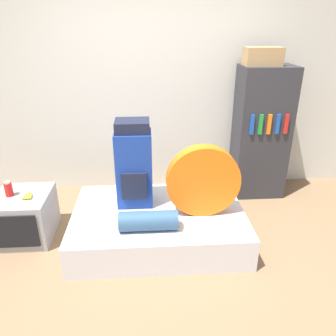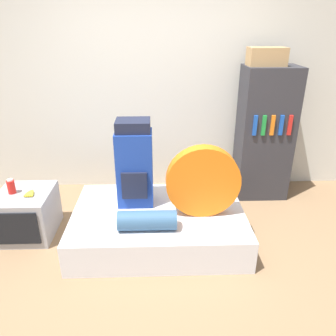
% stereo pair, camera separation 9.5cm
% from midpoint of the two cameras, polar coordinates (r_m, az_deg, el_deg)
% --- Properties ---
extents(ground_plane, '(16.00, 16.00, 0.00)m').
position_cam_midpoint_polar(ground_plane, '(3.01, -2.75, -17.45)').
color(ground_plane, '#846647').
extents(wall_back, '(8.00, 0.05, 2.60)m').
position_cam_midpoint_polar(wall_back, '(4.04, -3.73, 14.15)').
color(wall_back, silver).
rests_on(wall_back, ground_plane).
extents(bed, '(1.66, 1.13, 0.32)m').
position_cam_midpoint_polar(bed, '(3.30, -2.47, -9.73)').
color(bed, silver).
rests_on(bed, ground_plane).
extents(backpack, '(0.35, 0.30, 0.86)m').
position_cam_midpoint_polar(backpack, '(3.18, -6.80, 0.53)').
color(backpack, navy).
rests_on(backpack, bed).
extents(tent_bag, '(0.68, 0.13, 0.68)m').
position_cam_midpoint_polar(tent_bag, '(3.02, 5.23, -2.28)').
color(tent_bag, orange).
rests_on(tent_bag, bed).
extents(sleeping_roll, '(0.52, 0.18, 0.18)m').
position_cam_midpoint_polar(sleeping_roll, '(2.91, -4.37, -9.17)').
color(sleeping_roll, '#33567A').
rests_on(sleeping_roll, bed).
extents(television, '(0.52, 0.58, 0.46)m').
position_cam_midpoint_polar(television, '(3.60, -24.37, -7.65)').
color(television, '#939399').
rests_on(television, ground_plane).
extents(canister, '(0.07, 0.07, 0.15)m').
position_cam_midpoint_polar(canister, '(3.51, -26.72, -3.30)').
color(canister, red).
rests_on(canister, television).
extents(banana_bunch, '(0.11, 0.14, 0.03)m').
position_cam_midpoint_polar(banana_bunch, '(3.43, -23.89, -4.40)').
color(banana_bunch, yellow).
rests_on(banana_bunch, television).
extents(bookshelf, '(0.61, 0.45, 1.56)m').
position_cam_midpoint_polar(bookshelf, '(4.06, 15.21, 5.87)').
color(bookshelf, '#2D2D33').
rests_on(bookshelf, ground_plane).
extents(cardboard_box, '(0.40, 0.23, 0.19)m').
position_cam_midpoint_polar(cardboard_box, '(3.85, 15.46, 18.25)').
color(cardboard_box, '#A88456').
rests_on(cardboard_box, bookshelf).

